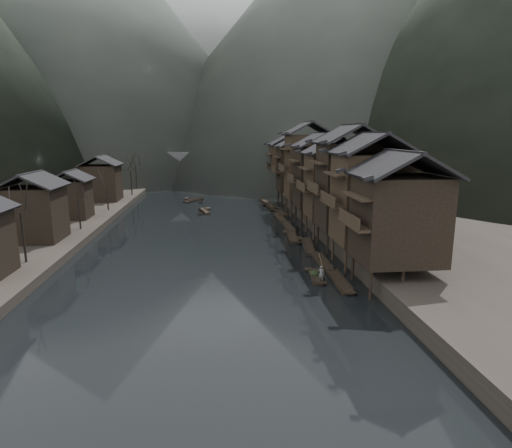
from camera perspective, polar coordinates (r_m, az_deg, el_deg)
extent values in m
plane|color=black|center=(45.49, -6.96, -5.73)|extent=(300.00, 300.00, 0.00)
cube|color=#2D2823|center=(90.81, 16.33, 3.36)|extent=(40.00, 200.00, 1.80)
cube|color=#2D2823|center=(91.85, -28.78, 2.26)|extent=(40.00, 200.00, 1.20)
cylinder|color=black|center=(37.51, 15.06, -7.87)|extent=(0.30, 0.30, 2.90)
cylinder|color=black|center=(41.79, 12.77, -5.69)|extent=(0.30, 0.30, 2.90)
cylinder|color=black|center=(38.54, 18.93, -7.58)|extent=(0.30, 0.30, 2.90)
cylinder|color=black|center=(42.72, 16.29, -5.49)|extent=(0.30, 0.30, 2.90)
cube|color=black|center=(39.49, 18.47, 0.57)|extent=(7.00, 6.00, 7.57)
cube|color=#2F251A|center=(38.12, 12.93, -0.09)|extent=(1.20, 5.70, 0.25)
cylinder|color=#2F251A|center=(43.79, 11.88, -4.83)|extent=(0.30, 0.30, 2.90)
cylinder|color=#2F251A|center=(48.20, 10.19, -3.21)|extent=(0.30, 0.30, 2.90)
cylinder|color=#2F251A|center=(44.67, 15.26, -4.67)|extent=(0.30, 0.30, 2.90)
cylinder|color=#2F251A|center=(49.01, 13.29, -3.09)|extent=(0.30, 0.30, 2.90)
cube|color=#2F251A|center=(45.74, 15.02, 3.26)|extent=(7.00, 6.00, 9.12)
cube|color=#2F251A|center=(44.57, 10.16, 2.67)|extent=(1.20, 5.70, 0.25)
cylinder|color=black|center=(50.25, 9.52, -2.55)|extent=(0.30, 0.30, 2.90)
cylinder|color=black|center=(54.76, 8.23, -1.30)|extent=(0.30, 0.30, 2.90)
cylinder|color=black|center=(51.03, 12.51, -2.45)|extent=(0.30, 0.30, 2.90)
cylinder|color=black|center=(55.47, 10.99, -1.23)|extent=(0.30, 0.30, 2.90)
cube|color=black|center=(52.23, 12.38, 4.94)|extent=(7.00, 6.00, 10.03)
cube|color=#2F251A|center=(51.21, 8.08, 4.40)|extent=(1.20, 5.70, 0.25)
cylinder|color=#2F251A|center=(56.84, 7.71, -0.80)|extent=(0.30, 0.30, 2.90)
cylinder|color=#2F251A|center=(61.42, 6.69, 0.19)|extent=(0.30, 0.30, 2.90)
cylinder|color=#2F251A|center=(57.53, 10.38, -0.73)|extent=(0.30, 0.30, 2.90)
cylinder|color=#2F251A|center=(62.05, 9.18, 0.24)|extent=(0.30, 0.30, 2.90)
cube|color=#2F251A|center=(58.98, 10.27, 5.04)|extent=(7.00, 6.00, 8.46)
cube|color=#2F251A|center=(58.07, 6.44, 4.63)|extent=(1.20, 5.70, 0.25)
cylinder|color=black|center=(64.48, 6.10, 0.77)|extent=(0.30, 0.30, 2.90)
cylinder|color=black|center=(69.11, 5.30, 1.54)|extent=(0.30, 0.30, 2.90)
cylinder|color=black|center=(65.09, 8.47, 0.81)|extent=(0.30, 0.30, 2.90)
cylinder|color=black|center=(69.67, 7.53, 1.57)|extent=(0.30, 0.30, 2.90)
cube|color=black|center=(66.63, 8.42, 6.17)|extent=(7.00, 6.00, 9.12)
cube|color=#2F251A|center=(65.83, 5.01, 5.78)|extent=(1.20, 5.70, 0.25)
cylinder|color=#2F251A|center=(73.17, 4.69, 2.14)|extent=(0.30, 0.30, 2.90)
cylinder|color=#2F251A|center=(77.83, 4.07, 2.74)|extent=(0.30, 0.30, 2.90)
cylinder|color=#2F251A|center=(73.71, 6.80, 2.16)|extent=(0.30, 0.30, 2.90)
cylinder|color=#2F251A|center=(78.34, 6.05, 2.76)|extent=(0.30, 0.30, 2.90)
cube|color=#2F251A|center=(75.28, 6.80, 7.57)|extent=(7.00, 6.00, 10.96)
cube|color=#2F251A|center=(74.57, 3.76, 7.16)|extent=(1.20, 5.70, 0.25)
cylinder|color=black|center=(82.90, 3.47, 3.32)|extent=(0.30, 0.30, 2.90)
cylinder|color=black|center=(87.59, 2.98, 3.79)|extent=(0.30, 0.30, 2.90)
cylinder|color=black|center=(83.37, 5.34, 3.34)|extent=(0.30, 0.30, 2.90)
cylinder|color=black|center=(88.04, 4.76, 3.81)|extent=(0.30, 0.30, 2.90)
cube|color=black|center=(85.14, 5.34, 7.28)|extent=(7.00, 6.00, 8.52)
cube|color=#2F251A|center=(84.52, 2.65, 7.00)|extent=(1.20, 5.70, 0.25)
cylinder|color=#2F251A|center=(94.65, 2.34, 4.41)|extent=(0.30, 0.30, 2.90)
cylinder|color=#2F251A|center=(99.37, 1.96, 4.78)|extent=(0.30, 0.30, 2.90)
cylinder|color=#2F251A|center=(95.07, 3.99, 4.42)|extent=(0.30, 0.30, 2.90)
cylinder|color=#2F251A|center=(99.76, 3.53, 4.79)|extent=(0.30, 0.30, 2.90)
cube|color=#2F251A|center=(96.91, 4.00, 7.90)|extent=(7.00, 6.00, 8.60)
cube|color=#2F251A|center=(96.37, 1.63, 7.64)|extent=(1.20, 5.70, 0.25)
cube|color=black|center=(58.37, -27.40, 1.44)|extent=(6.00, 6.00, 6.50)
cube|color=black|center=(71.43, -23.30, 3.23)|extent=(5.00, 5.00, 5.80)
cube|color=black|center=(88.55, -19.86, 5.34)|extent=(6.50, 6.50, 6.80)
cylinder|color=black|center=(48.58, -27.54, -1.30)|extent=(0.24, 0.24, 5.12)
cylinder|color=black|center=(62.91, -22.38, 1.45)|extent=(0.24, 0.24, 4.11)
cylinder|color=black|center=(77.19, -19.25, 3.55)|extent=(0.24, 0.24, 4.29)
cylinder|color=black|center=(94.99, -16.70, 5.42)|extent=(0.24, 0.24, 5.04)
cylinder|color=black|center=(104.45, -15.71, 6.10)|extent=(0.24, 0.24, 5.32)
cube|color=black|center=(41.35, 10.95, -7.48)|extent=(1.25, 6.41, 0.30)
cube|color=black|center=(41.29, 10.96, -7.24)|extent=(1.30, 6.29, 0.10)
cube|color=black|center=(44.08, 9.75, -6.01)|extent=(0.95, 0.81, 0.34)
cube|color=black|center=(38.58, 12.36, -8.77)|extent=(0.95, 0.81, 0.34)
cube|color=black|center=(46.95, 8.77, -5.03)|extent=(1.22, 6.44, 0.30)
cube|color=black|center=(46.90, 8.78, -4.82)|extent=(1.27, 6.31, 0.10)
cube|color=black|center=(49.77, 7.84, -3.85)|extent=(0.95, 0.81, 0.34)
cube|color=black|center=(44.09, 9.83, -6.01)|extent=(0.95, 0.81, 0.34)
cube|color=black|center=(53.28, 6.92, -2.92)|extent=(2.05, 7.77, 0.30)
cube|color=black|center=(53.24, 6.93, -2.73)|extent=(2.08, 7.62, 0.10)
cube|color=black|center=(56.63, 5.68, -1.85)|extent=(1.04, 1.05, 0.37)
cube|color=black|center=(49.91, 8.34, -3.82)|extent=(1.04, 1.05, 0.37)
cube|color=black|center=(57.59, 4.84, -1.74)|extent=(1.67, 6.28, 0.30)
cube|color=black|center=(57.55, 4.84, -1.57)|extent=(1.71, 6.17, 0.10)
cube|color=black|center=(60.35, 4.08, -0.95)|extent=(1.00, 0.85, 0.33)
cube|color=black|center=(54.78, 5.68, -2.32)|extent=(1.00, 0.85, 0.33)
cube|color=black|center=(63.54, 4.32, -0.43)|extent=(1.16, 6.51, 0.30)
cube|color=black|center=(63.50, 4.32, -0.27)|extent=(1.22, 6.38, 0.10)
cube|color=black|center=(66.51, 3.84, 0.27)|extent=(0.94, 0.81, 0.34)
cube|color=black|center=(60.52, 4.85, -0.93)|extent=(0.94, 0.81, 0.34)
cube|color=black|center=(69.98, 3.24, 0.74)|extent=(1.24, 7.03, 0.30)
cube|color=black|center=(69.94, 3.24, 0.89)|extent=(1.30, 6.89, 0.10)
cube|color=black|center=(73.23, 2.90, 1.36)|extent=(0.95, 0.88, 0.35)
cube|color=black|center=(66.68, 3.62, 0.30)|extent=(0.95, 0.88, 0.35)
cube|color=black|center=(75.72, 3.12, 1.61)|extent=(1.80, 7.50, 0.30)
cube|color=black|center=(75.69, 3.12, 1.74)|extent=(1.84, 7.35, 0.10)
cube|color=black|center=(79.20, 2.98, 2.17)|extent=(1.02, 0.99, 0.36)
cube|color=black|center=(72.20, 3.27, 1.21)|extent=(1.02, 0.99, 0.36)
cube|color=black|center=(80.59, 2.14, 2.25)|extent=(1.75, 7.60, 0.30)
cube|color=black|center=(80.56, 2.14, 2.38)|extent=(1.79, 7.45, 0.10)
cube|color=black|center=(84.13, 2.03, 2.76)|extent=(1.01, 1.00, 0.36)
cube|color=black|center=(77.01, 2.27, 1.90)|extent=(1.01, 1.00, 0.36)
cube|color=black|center=(86.67, 1.25, 2.95)|extent=(1.84, 6.70, 0.30)
cube|color=black|center=(86.65, 1.25, 3.06)|extent=(1.88, 6.57, 0.10)
cube|color=black|center=(89.79, 1.24, 3.35)|extent=(1.02, 0.91, 0.34)
cube|color=black|center=(83.52, 1.26, 2.70)|extent=(1.02, 0.91, 0.34)
cube|color=black|center=(77.10, -6.90, 1.73)|extent=(2.29, 5.46, 0.30)
cube|color=black|center=(77.07, -6.90, 1.86)|extent=(2.32, 5.37, 0.10)
cube|color=black|center=(79.53, -6.41, 2.15)|extent=(0.99, 0.86, 0.31)
cube|color=black|center=(74.63, -7.43, 1.48)|extent=(0.99, 0.86, 0.31)
cube|color=black|center=(89.92, -8.33, 3.15)|extent=(4.06, 5.53, 0.30)
cube|color=black|center=(89.89, -8.34, 3.26)|extent=(4.04, 5.45, 0.10)
cube|color=black|center=(92.35, -9.23, 3.44)|extent=(1.11, 1.08, 0.32)
cube|color=black|center=(87.47, -7.40, 3.02)|extent=(1.11, 1.08, 0.32)
cube|color=black|center=(98.72, -4.54, 4.02)|extent=(3.42, 4.78, 0.30)
cube|color=black|center=(98.70, -4.54, 4.13)|extent=(3.41, 4.73, 0.10)
cube|color=black|center=(100.76, -3.86, 4.28)|extent=(1.05, 0.97, 0.30)
cube|color=black|center=(96.66, -5.25, 3.92)|extent=(1.05, 0.97, 0.30)
cube|color=#4C4C4F|center=(115.53, -6.26, 8.66)|extent=(40.00, 6.00, 1.60)
cube|color=#4C4C4F|center=(112.77, -6.29, 9.24)|extent=(40.00, 0.50, 1.00)
cube|color=#4C4C4F|center=(118.16, -6.26, 9.37)|extent=(40.00, 0.50, 1.00)
cube|color=#4C4C4F|center=(116.83, -13.14, 6.49)|extent=(3.20, 6.00, 6.40)
cube|color=#4C4C4F|center=(115.96, -8.45, 6.63)|extent=(3.20, 6.00, 6.40)
cube|color=#4C4C4F|center=(115.86, -3.97, 6.73)|extent=(3.20, 6.00, 6.40)
cube|color=#4C4C4F|center=(116.51, 0.73, 6.79)|extent=(3.20, 6.00, 6.40)
cone|color=#474F49|center=(185.75, 12.49, 24.07)|extent=(195.00, 195.00, 106.95)
cone|color=#474F49|center=(189.63, -23.04, 22.99)|extent=(168.00, 168.00, 105.69)
cone|color=gray|center=(257.81, -6.22, 22.62)|extent=(320.00, 320.00, 123.17)
cube|color=black|center=(42.26, 7.90, -6.94)|extent=(1.31, 4.26, 0.30)
cube|color=black|center=(42.21, 7.91, -6.71)|extent=(1.35, 4.18, 0.10)
cube|color=black|center=(44.03, 7.06, -5.94)|extent=(0.82, 0.60, 0.28)
cube|color=black|center=(40.43, 8.84, -7.65)|extent=(0.82, 0.60, 0.28)
ellipsoid|color=black|center=(42.27, 7.83, -6.11)|extent=(1.00, 1.31, 0.60)
imported|color=slate|center=(40.51, 8.68, -6.24)|extent=(0.67, 0.64, 1.54)
cylinder|color=#8C7A51|center=(39.82, 9.07, -2.62)|extent=(1.39, 1.62, 3.73)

